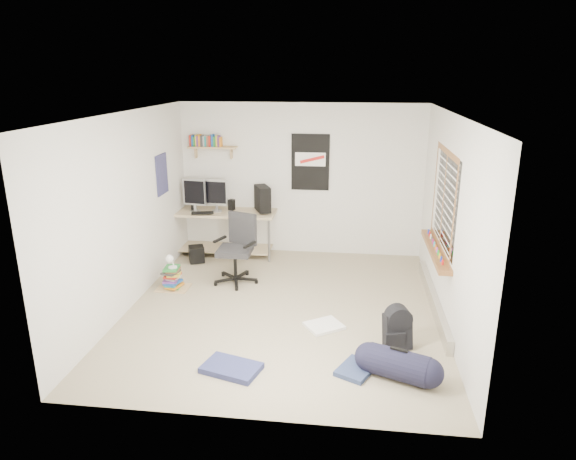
# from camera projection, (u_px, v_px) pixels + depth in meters

# --- Properties ---
(floor) EXTENTS (4.00, 4.50, 0.01)m
(floor) POSITION_uv_depth(u_px,v_px,m) (283.00, 309.00, 6.72)
(floor) COLOR gray
(floor) RESTS_ON ground
(ceiling) EXTENTS (4.00, 4.50, 0.01)m
(ceiling) POSITION_uv_depth(u_px,v_px,m) (283.00, 113.00, 5.97)
(ceiling) COLOR white
(ceiling) RESTS_ON ground
(back_wall) EXTENTS (4.00, 0.01, 2.50)m
(back_wall) POSITION_uv_depth(u_px,v_px,m) (301.00, 180.00, 8.48)
(back_wall) COLOR silver
(back_wall) RESTS_ON ground
(left_wall) EXTENTS (0.01, 4.50, 2.50)m
(left_wall) POSITION_uv_depth(u_px,v_px,m) (128.00, 212.00, 6.58)
(left_wall) COLOR silver
(left_wall) RESTS_ON ground
(right_wall) EXTENTS (0.01, 4.50, 2.50)m
(right_wall) POSITION_uv_depth(u_px,v_px,m) (450.00, 222.00, 6.11)
(right_wall) COLOR silver
(right_wall) RESTS_ON ground
(desk) EXTENTS (1.77, 0.89, 0.78)m
(desk) POSITION_uv_depth(u_px,v_px,m) (225.00, 233.00, 8.65)
(desk) COLOR #CAC18C
(desk) RESTS_ON floor
(monitor_left) EXTENTS (0.40, 0.16, 0.43)m
(monitor_left) POSITION_uv_depth(u_px,v_px,m) (195.00, 198.00, 8.37)
(monitor_left) COLOR #9F9FA4
(monitor_left) RESTS_ON desk
(monitor_right) EXTENTS (0.38, 0.12, 0.41)m
(monitor_right) POSITION_uv_depth(u_px,v_px,m) (216.00, 198.00, 8.39)
(monitor_right) COLOR #AAA9AE
(monitor_right) RESTS_ON desk
(pc_tower) EXTENTS (0.33, 0.44, 0.41)m
(pc_tower) POSITION_uv_depth(u_px,v_px,m) (263.00, 199.00, 8.35)
(pc_tower) COLOR black
(pc_tower) RESTS_ON desk
(keyboard) EXTENTS (0.37, 0.21, 0.02)m
(keyboard) POSITION_uv_depth(u_px,v_px,m) (202.00, 213.00, 8.26)
(keyboard) COLOR black
(keyboard) RESTS_ON desk
(speaker_left) EXTENTS (0.12, 0.12, 0.18)m
(speaker_left) POSITION_uv_depth(u_px,v_px,m) (194.00, 204.00, 8.48)
(speaker_left) COLOR black
(speaker_left) RESTS_ON desk
(speaker_right) EXTENTS (0.11, 0.11, 0.18)m
(speaker_right) POSITION_uv_depth(u_px,v_px,m) (232.00, 205.00, 8.43)
(speaker_right) COLOR black
(speaker_right) RESTS_ON desk
(office_chair) EXTENTS (0.86, 0.86, 1.01)m
(office_chair) POSITION_uv_depth(u_px,v_px,m) (235.00, 251.00, 7.42)
(office_chair) COLOR #252527
(office_chair) RESTS_ON floor
(wall_shelf) EXTENTS (0.80, 0.22, 0.24)m
(wall_shelf) POSITION_uv_depth(u_px,v_px,m) (213.00, 147.00, 8.38)
(wall_shelf) COLOR tan
(wall_shelf) RESTS_ON back_wall
(poster_back_wall) EXTENTS (0.62, 0.03, 0.92)m
(poster_back_wall) POSITION_uv_depth(u_px,v_px,m) (310.00, 162.00, 8.35)
(poster_back_wall) COLOR black
(poster_back_wall) RESTS_ON back_wall
(poster_left_wall) EXTENTS (0.02, 0.42, 0.60)m
(poster_left_wall) POSITION_uv_depth(u_px,v_px,m) (162.00, 174.00, 7.64)
(poster_left_wall) COLOR navy
(poster_left_wall) RESTS_ON left_wall
(window) EXTENTS (0.10, 1.50, 1.26)m
(window) POSITION_uv_depth(u_px,v_px,m) (442.00, 200.00, 6.34)
(window) COLOR brown
(window) RESTS_ON right_wall
(baseboard_heater) EXTENTS (0.08, 2.50, 0.18)m
(baseboard_heater) POSITION_uv_depth(u_px,v_px,m) (434.00, 300.00, 6.74)
(baseboard_heater) COLOR #B7B2A8
(baseboard_heater) RESTS_ON floor
(backpack) EXTENTS (0.35, 0.31, 0.39)m
(backpack) POSITION_uv_depth(u_px,v_px,m) (397.00, 331.00, 5.72)
(backpack) COLOR black
(backpack) RESTS_ON floor
(duffel_bag) EXTENTS (0.41, 0.41, 0.61)m
(duffel_bag) POSITION_uv_depth(u_px,v_px,m) (398.00, 366.00, 5.15)
(duffel_bag) COLOR black
(duffel_bag) RESTS_ON floor
(tshirt) EXTENTS (0.54, 0.52, 0.04)m
(tshirt) POSITION_uv_depth(u_px,v_px,m) (324.00, 326.00, 6.22)
(tshirt) COLOR silver
(tshirt) RESTS_ON floor
(jeans_a) EXTENTS (0.66, 0.52, 0.06)m
(jeans_a) POSITION_uv_depth(u_px,v_px,m) (231.00, 368.00, 5.32)
(jeans_a) COLOR navy
(jeans_a) RESTS_ON floor
(jeans_b) EXTENTS (0.47, 0.51, 0.05)m
(jeans_b) POSITION_uv_depth(u_px,v_px,m) (356.00, 369.00, 5.30)
(jeans_b) COLOR navy
(jeans_b) RESTS_ON floor
(book_stack) EXTENTS (0.47, 0.40, 0.30)m
(book_stack) POSITION_uv_depth(u_px,v_px,m) (173.00, 278.00, 7.30)
(book_stack) COLOR brown
(book_stack) RESTS_ON floor
(desk_lamp) EXTENTS (0.19, 0.24, 0.20)m
(desk_lamp) POSITION_uv_depth(u_px,v_px,m) (172.00, 264.00, 7.21)
(desk_lamp) COLOR silver
(desk_lamp) RESTS_ON book_stack
(subwoofer) EXTENTS (0.31, 0.31, 0.26)m
(subwoofer) POSITION_uv_depth(u_px,v_px,m) (197.00, 254.00, 8.30)
(subwoofer) COLOR black
(subwoofer) RESTS_ON floor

